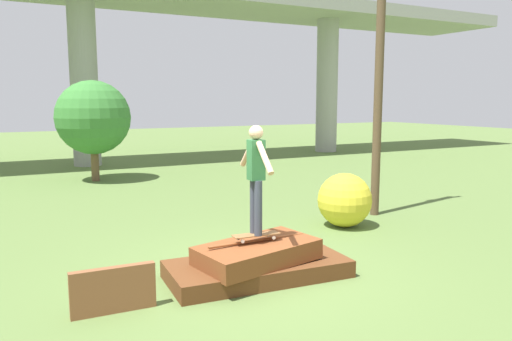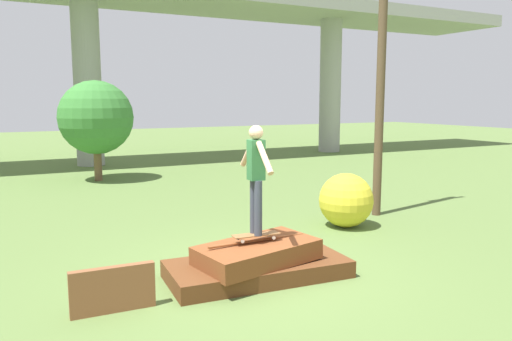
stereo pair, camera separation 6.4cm
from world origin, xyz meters
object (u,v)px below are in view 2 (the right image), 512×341
(skateboard, at_px, (256,235))
(skater, at_px, (256,172))
(utility_pole, at_px, (382,39))
(tree_behind_left, at_px, (96,118))
(bush_yellow_flowering, at_px, (346,200))

(skateboard, distance_m, skater, 0.97)
(skater, relative_size, utility_pole, 0.21)
(skateboard, xyz_separation_m, utility_pole, (4.49, 2.43, 3.38))
(utility_pole, bearing_deg, tree_behind_left, 120.83)
(skater, bearing_deg, bush_yellow_flowering, 30.72)
(utility_pole, xyz_separation_m, bush_yellow_flowering, (-1.34, -0.56, -3.48))
(skateboard, relative_size, tree_behind_left, 0.22)
(skater, xyz_separation_m, utility_pole, (4.49, 2.43, 2.41))
(skater, bearing_deg, skateboard, -153.43)
(skateboard, bearing_deg, tree_behind_left, 92.30)
(skater, height_order, utility_pole, utility_pole)
(skater, height_order, tree_behind_left, tree_behind_left)
(skateboard, relative_size, utility_pole, 0.09)
(skater, xyz_separation_m, bush_yellow_flowering, (3.15, 1.87, -1.06))
(utility_pole, bearing_deg, skater, -151.52)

